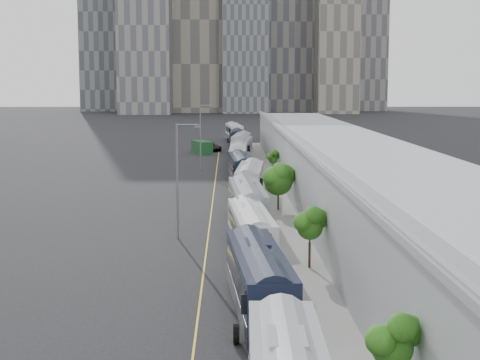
{
  "coord_description": "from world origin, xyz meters",
  "views": [
    {
      "loc": [
        0.18,
        -19.47,
        12.86
      ],
      "look_at": [
        1.44,
        55.8,
        3.0
      ],
      "focal_mm": 55.0,
      "sensor_mm": 36.0,
      "label": 1
    }
  ],
  "objects_px": {
    "bus_1": "(259,286)",
    "bus_7": "(242,151)",
    "bus_5": "(241,171)",
    "bus_9": "(236,140)",
    "bus_6": "(238,159)",
    "suv": "(211,147)",
    "bus_2": "(251,235)",
    "bus_8": "(241,145)",
    "street_lamp_far": "(202,133)",
    "bus_4": "(250,183)",
    "bus_3": "(247,208)",
    "shipping_container": "(202,147)",
    "street_lamp_near": "(179,173)",
    "bus_10": "(234,133)"
  },
  "relations": [
    {
      "from": "bus_2",
      "to": "bus_8",
      "type": "xyz_separation_m",
      "value": [
        0.8,
        81.38,
        0.07
      ]
    },
    {
      "from": "bus_6",
      "to": "street_lamp_far",
      "type": "xyz_separation_m",
      "value": [
        -5.43,
        -1.52,
        4.08
      ]
    },
    {
      "from": "bus_1",
      "to": "bus_10",
      "type": "distance_m",
      "value": 126.5
    },
    {
      "from": "bus_3",
      "to": "bus_5",
      "type": "distance_m",
      "value": 29.68
    },
    {
      "from": "bus_6",
      "to": "suv",
      "type": "relative_size",
      "value": 2.09
    },
    {
      "from": "bus_10",
      "to": "shipping_container",
      "type": "xyz_separation_m",
      "value": [
        -6.25,
        -30.67,
        -0.52
      ]
    },
    {
      "from": "bus_7",
      "to": "bus_9",
      "type": "bearing_deg",
      "value": 96.73
    },
    {
      "from": "bus_3",
      "to": "street_lamp_far",
      "type": "height_order",
      "value": "street_lamp_far"
    },
    {
      "from": "bus_8",
      "to": "street_lamp_far",
      "type": "height_order",
      "value": "street_lamp_far"
    },
    {
      "from": "bus_1",
      "to": "bus_7",
      "type": "distance_m",
      "value": 83.4
    },
    {
      "from": "bus_4",
      "to": "street_lamp_far",
      "type": "distance_m",
      "value": 28.06
    },
    {
      "from": "bus_3",
      "to": "shipping_container",
      "type": "relative_size",
      "value": 2.22
    },
    {
      "from": "bus_5",
      "to": "bus_2",
      "type": "bearing_deg",
      "value": -93.16
    },
    {
      "from": "bus_5",
      "to": "bus_6",
      "type": "xyz_separation_m",
      "value": [
        -0.24,
        15.61,
        -0.09
      ]
    },
    {
      "from": "bus_5",
      "to": "bus_7",
      "type": "relative_size",
      "value": 0.95
    },
    {
      "from": "bus_7",
      "to": "street_lamp_far",
      "type": "bearing_deg",
      "value": -109.02
    },
    {
      "from": "bus_6",
      "to": "shipping_container",
      "type": "xyz_separation_m",
      "value": [
        -6.31,
        24.79,
        -0.33
      ]
    },
    {
      "from": "bus_10",
      "to": "suv",
      "type": "bearing_deg",
      "value": -105.52
    },
    {
      "from": "bus_9",
      "to": "shipping_container",
      "type": "distance_m",
      "value": 15.74
    },
    {
      "from": "bus_9",
      "to": "street_lamp_near",
      "type": "distance_m",
      "value": 89.94
    },
    {
      "from": "bus_6",
      "to": "suv",
      "type": "distance_m",
      "value": 30.7
    },
    {
      "from": "bus_9",
      "to": "street_lamp_far",
      "type": "distance_m",
      "value": 41.2
    },
    {
      "from": "bus_10",
      "to": "street_lamp_near",
      "type": "xyz_separation_m",
      "value": [
        -5.47,
        -106.04,
        3.81
      ]
    },
    {
      "from": "bus_5",
      "to": "street_lamp_near",
      "type": "height_order",
      "value": "street_lamp_near"
    },
    {
      "from": "bus_5",
      "to": "bus_9",
      "type": "relative_size",
      "value": 1.06
    },
    {
      "from": "bus_7",
      "to": "bus_8",
      "type": "bearing_deg",
      "value": 94.88
    },
    {
      "from": "bus_4",
      "to": "street_lamp_near",
      "type": "bearing_deg",
      "value": -101.92
    },
    {
      "from": "street_lamp_far",
      "to": "bus_7",
      "type": "bearing_deg",
      "value": 65.54
    },
    {
      "from": "bus_7",
      "to": "bus_8",
      "type": "distance_m",
      "value": 12.12
    },
    {
      "from": "bus_4",
      "to": "bus_3",
      "type": "bearing_deg",
      "value": -87.96
    },
    {
      "from": "bus_9",
      "to": "bus_10",
      "type": "xyz_separation_m",
      "value": [
        -0.35,
        16.38,
        0.18
      ]
    },
    {
      "from": "bus_8",
      "to": "street_lamp_far",
      "type": "distance_m",
      "value": 27.06
    },
    {
      "from": "street_lamp_near",
      "to": "bus_10",
      "type": "bearing_deg",
      "value": 87.05
    },
    {
      "from": "bus_2",
      "to": "street_lamp_near",
      "type": "distance_m",
      "value": 9.41
    },
    {
      "from": "bus_1",
      "to": "bus_7",
      "type": "bearing_deg",
      "value": 85.27
    },
    {
      "from": "bus_10",
      "to": "shipping_container",
      "type": "bearing_deg",
      "value": -106.58
    },
    {
      "from": "bus_6",
      "to": "bus_8",
      "type": "height_order",
      "value": "bus_8"
    },
    {
      "from": "street_lamp_far",
      "to": "suv",
      "type": "bearing_deg",
      "value": 88.7
    },
    {
      "from": "bus_1",
      "to": "bus_6",
      "type": "xyz_separation_m",
      "value": [
        -0.2,
        71.04,
        -0.11
      ]
    },
    {
      "from": "bus_3",
      "to": "bus_9",
      "type": "height_order",
      "value": "bus_3"
    },
    {
      "from": "bus_4",
      "to": "bus_6",
      "type": "bearing_deg",
      "value": 96.59
    },
    {
      "from": "bus_3",
      "to": "street_lamp_far",
      "type": "distance_m",
      "value": 44.31
    },
    {
      "from": "bus_2",
      "to": "suv",
      "type": "height_order",
      "value": "bus_2"
    },
    {
      "from": "bus_4",
      "to": "street_lamp_far",
      "type": "xyz_separation_m",
      "value": [
        -6.42,
        27.03,
        3.94
      ]
    },
    {
      "from": "bus_10",
      "to": "bus_5",
      "type": "bearing_deg",
      "value": -94.82
    },
    {
      "from": "street_lamp_far",
      "to": "shipping_container",
      "type": "distance_m",
      "value": 26.69
    },
    {
      "from": "bus_2",
      "to": "shipping_container",
      "type": "height_order",
      "value": "bus_2"
    },
    {
      "from": "street_lamp_near",
      "to": "street_lamp_far",
      "type": "relative_size",
      "value": 0.98
    },
    {
      "from": "bus_5",
      "to": "suv",
      "type": "bearing_deg",
      "value": 93.05
    },
    {
      "from": "shipping_container",
      "to": "bus_5",
      "type": "bearing_deg",
      "value": -101.24
    }
  ]
}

